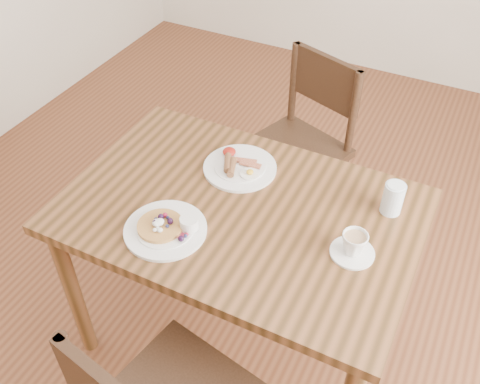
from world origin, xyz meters
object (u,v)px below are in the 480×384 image
(dining_table, at_px, (240,227))
(pancake_plate, at_px, (167,228))
(chair_far, at_px, (301,140))
(breakfast_plate, at_px, (239,166))
(teacup_saucer, at_px, (354,245))
(water_glass, at_px, (393,198))

(dining_table, xyz_separation_m, pancake_plate, (-0.16, -0.21, 0.11))
(chair_far, relative_size, breakfast_plate, 3.26)
(chair_far, height_order, pancake_plate, chair_far)
(chair_far, distance_m, pancake_plate, 1.03)
(pancake_plate, relative_size, breakfast_plate, 1.00)
(breakfast_plate, xyz_separation_m, teacup_saucer, (0.50, -0.21, 0.03))
(dining_table, height_order, pancake_plate, pancake_plate)
(breakfast_plate, bearing_deg, water_glass, 3.07)
(teacup_saucer, relative_size, water_glass, 1.23)
(dining_table, height_order, breakfast_plate, breakfast_plate)
(chair_far, bearing_deg, teacup_saucer, 140.27)
(chair_far, height_order, water_glass, chair_far)
(chair_far, xyz_separation_m, breakfast_plate, (-0.03, -0.60, 0.27))
(chair_far, distance_m, breakfast_plate, 0.66)
(pancake_plate, bearing_deg, chair_far, 84.58)
(dining_table, bearing_deg, pancake_plate, -128.17)
(pancake_plate, xyz_separation_m, teacup_saucer, (0.57, 0.18, 0.02))
(dining_table, bearing_deg, water_glass, 24.69)
(dining_table, xyz_separation_m, water_glass, (0.46, 0.21, 0.16))
(teacup_saucer, bearing_deg, chair_far, 120.27)
(chair_far, bearing_deg, pancake_plate, 104.58)
(dining_table, distance_m, pancake_plate, 0.28)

